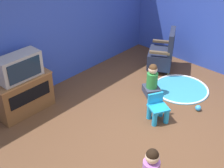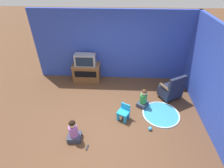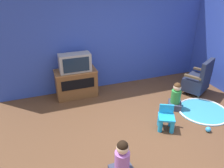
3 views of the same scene
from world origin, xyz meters
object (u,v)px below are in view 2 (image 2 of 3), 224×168
Objects in this scene: child_watching_center at (74,132)px; remote_control at (87,147)px; yellow_kid_chair at (124,113)px; child_watching_left at (143,99)px; toy_ball at (150,129)px; tv_cabinet at (87,72)px; television at (85,60)px; black_armchair at (171,90)px.

child_watching_center is 0.52m from remote_control.
child_watching_left is at bearing 70.78° from yellow_kid_chair.
tv_cabinet is at bearing 132.19° from toy_ball.
yellow_kid_chair reaches higher than remote_control.
tv_cabinet is at bearing 90.00° from television.
television is at bearing 17.65° from remote_control.
child_watching_left is at bearing 96.98° from toy_ball.
child_watching_left is at bearing 33.45° from child_watching_center.
television reaches higher than child_watching_left.
remote_control is at bearing -80.74° from tv_cabinet.
child_watching_left is 0.96× the size of child_watching_center.
yellow_kid_chair is at bearing 166.81° from child_watching_left.
remote_control is (0.49, -2.98, -0.34)m from tv_cabinet.
yellow_kid_chair is at bearing 29.38° from child_watching_center.
remote_control is at bearing -103.65° from yellow_kid_chair.
television is 6.98× the size of toy_ball.
tv_cabinet is 6.54× the size of remote_control.
child_watching_center is at bearing 3.20° from black_armchair.
tv_cabinet is 2.11× the size of yellow_kid_chair.
child_watching_center is (0.12, -2.73, -0.06)m from tv_cabinet.
child_watching_center is (-2.83, -1.79, -0.07)m from black_armchair.
toy_ball is (2.12, -2.28, -0.85)m from television.
yellow_kid_chair is 3.09× the size of remote_control.
tv_cabinet is 1.09× the size of black_armchair.
child_watching_center reaches higher than remote_control.
black_armchair is 1.65m from toy_ball.
remote_control is at bearing -80.58° from television.
yellow_kid_chair is 0.84m from toy_ball.
black_armchair is (2.95, -0.94, 0.01)m from tv_cabinet.
tv_cabinet reaches higher than remote_control.
toy_ball is at bearing -0.69° from yellow_kid_chair.
television reaches higher than child_watching_center.
television is at bearing 90.00° from child_watching_center.
remote_control is (-1.51, -1.61, -0.27)m from child_watching_left.
remote_control is (-0.90, -1.03, -0.20)m from yellow_kid_chair.
child_watching_center reaches higher than yellow_kid_chair.
television is (0.00, -0.05, 0.55)m from tv_cabinet.
tv_cabinet is 1.36× the size of television.
child_watching_center is at bearing -87.39° from television.
television is at bearing -90.00° from tv_cabinet.
tv_cabinet is 3.16m from toy_ball.
yellow_kid_chair is at bearing -53.78° from television.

